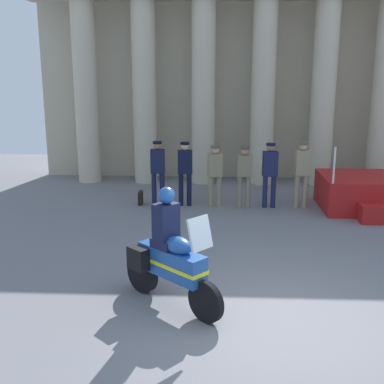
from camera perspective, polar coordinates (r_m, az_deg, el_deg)
name	(u,v)px	position (r m, az deg, el deg)	size (l,w,h in m)	color
ground_plane	(270,322)	(7.65, 8.93, -14.49)	(28.00, 28.00, 0.00)	slate
colonnade_backdrop	(262,73)	(16.33, 8.05, 13.38)	(14.41, 1.59, 6.79)	#B6AB91
reviewing_stand	(381,194)	(13.89, 20.82, -0.19)	(3.06, 2.43, 1.78)	#A51919
officer_in_row_0	(158,168)	(13.18, -3.93, 2.72)	(0.40, 0.25, 1.76)	#141938
officer_in_row_1	(185,169)	(13.22, -0.81, 2.70)	(0.40, 0.25, 1.72)	black
officer_in_row_2	(215,171)	(13.20, 2.65, 2.43)	(0.40, 0.25, 1.64)	#847A5B
officer_in_row_3	(244,172)	(13.13, 6.00, 2.29)	(0.40, 0.25, 1.63)	#7A7056
officer_in_row_4	(270,170)	(13.20, 8.91, 2.51)	(0.40, 0.25, 1.73)	#191E42
officer_in_row_5	(302,170)	(13.32, 12.50, 2.53)	(0.40, 0.25, 1.75)	gray
motorcycle_with_rider	(169,257)	(7.76, -2.69, -7.42)	(1.63, 1.50, 1.90)	black
briefcase_on_ground	(141,198)	(13.59, -5.91, -0.69)	(0.10, 0.32, 0.36)	black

